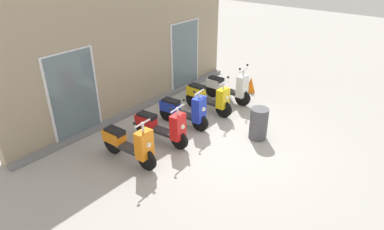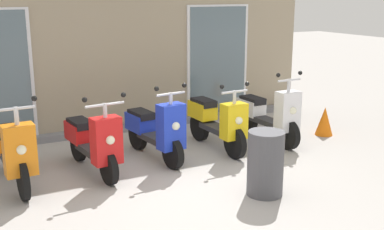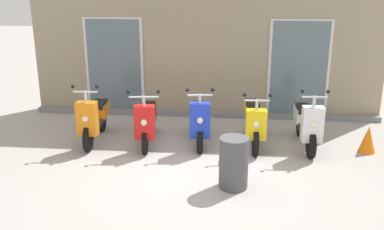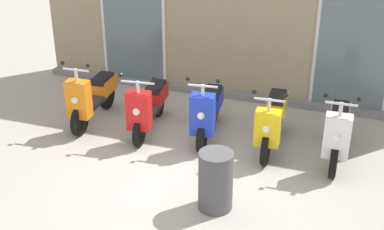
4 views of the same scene
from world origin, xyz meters
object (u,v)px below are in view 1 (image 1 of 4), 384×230
Objects in this scene: scooter_red at (162,126)px; trash_bin at (259,124)px; traffic_cone at (251,84)px; scooter_orange at (129,143)px; scooter_blue at (184,110)px; scooter_white at (228,87)px; scooter_yellow at (209,97)px.

trash_bin is at bearing -45.62° from scooter_red.
traffic_cone is (4.28, -0.08, -0.22)m from scooter_red.
scooter_orange reaches higher than scooter_red.
scooter_blue is at bearing 6.99° from scooter_red.
scooter_red is (1.07, 0.00, -0.02)m from scooter_orange.
scooter_blue is 3.26m from traffic_cone.
scooter_white is 2.34m from trash_bin.
scooter_red is 1.91× the size of trash_bin.
scooter_yellow is 1.92m from trash_bin.
traffic_cone is at bearing -8.39° from scooter_white.
scooter_orange reaches higher than scooter_yellow.
scooter_red reaches higher than scooter_yellow.
scooter_red reaches higher than traffic_cone.
scooter_yellow is 0.98× the size of scooter_white.
trash_bin reaches higher than traffic_cone.
scooter_orange is 4.22m from scooter_white.
scooter_blue is (2.10, 0.13, -0.02)m from scooter_orange.
scooter_red is at bearing -173.01° from scooter_blue.
scooter_blue is 0.95× the size of scooter_white.
trash_bin is (-1.41, -1.86, -0.06)m from scooter_white.
scooter_white is (3.14, 0.09, 0.00)m from scooter_red.
traffic_cone is 0.62× the size of trash_bin.
scooter_blue reaches higher than trash_bin.
scooter_orange is 1.02× the size of scooter_red.
trash_bin is at bearing -127.06° from scooter_white.
scooter_blue reaches higher than traffic_cone.
scooter_white reaches higher than scooter_red.
scooter_orange is 3.19m from scooter_yellow.
scooter_blue is 2.03m from trash_bin.
traffic_cone is (3.25, -0.20, -0.22)m from scooter_blue.
scooter_blue is (1.03, 0.13, -0.00)m from scooter_red.
scooter_blue is at bearing 3.50° from scooter_orange.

